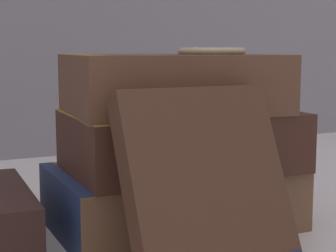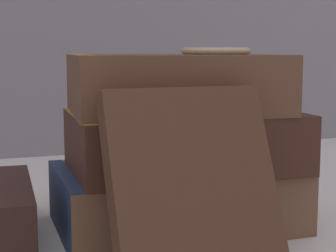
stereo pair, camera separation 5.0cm
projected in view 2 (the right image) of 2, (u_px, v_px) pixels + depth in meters
name	position (u px, v px, depth m)	size (l,w,h in m)	color
ground_plane	(148.00, 241.00, 0.45)	(3.00, 3.00, 0.00)	silver
book_flat_bottom	(170.00, 197.00, 0.49)	(0.20, 0.13, 0.05)	brown
book_flat_middle	(178.00, 141.00, 0.47)	(0.19, 0.13, 0.05)	#422319
book_flat_top	(169.00, 84.00, 0.46)	(0.18, 0.13, 0.05)	brown
book_leaning_front	(194.00, 192.00, 0.37)	(0.11, 0.07, 0.13)	#4C2D1E
pocket_watch	(216.00, 51.00, 0.47)	(0.06, 0.06, 0.01)	silver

